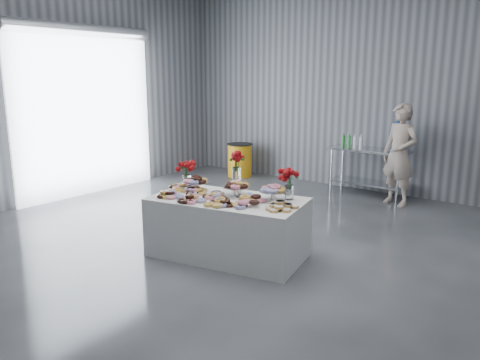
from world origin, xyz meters
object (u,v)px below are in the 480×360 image
object	(u,v)px
display_table	(228,227)
prep_table	(369,163)
person	(400,155)
trash_barrel	(240,160)
water_jug	(397,138)

from	to	relation	value
display_table	prep_table	xyz separation A→B (m)	(0.20, 4.01, 0.24)
prep_table	person	xyz separation A→B (m)	(0.67, -0.30, 0.27)
person	trash_barrel	size ratio (longest dim) A/B	2.40
prep_table	water_jug	world-z (taller)	water_jug
prep_table	person	bearing A→B (deg)	-24.16
display_table	trash_barrel	world-z (taller)	display_table
water_jug	prep_table	bearing A→B (deg)	180.00
prep_table	water_jug	distance (m)	0.73
prep_table	trash_barrel	distance (m)	3.01
trash_barrel	display_table	bearing A→B (deg)	-54.21
prep_table	trash_barrel	bearing A→B (deg)	-177.67
water_jug	trash_barrel	bearing A→B (deg)	-178.00
water_jug	trash_barrel	xyz separation A→B (m)	(-3.49, -0.12, -0.78)
water_jug	trash_barrel	world-z (taller)	water_jug
display_table	person	bearing A→B (deg)	76.88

